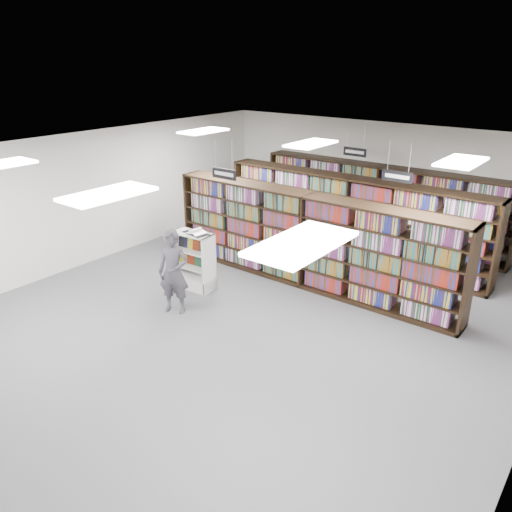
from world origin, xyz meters
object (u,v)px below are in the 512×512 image
Objects in this scene: bookshelf_row_near at (307,241)px; endcap_display at (195,268)px; open_book at (196,232)px; shopper at (174,272)px.

bookshelf_row_near is 5.41× the size of endcap_display.
open_book is 1.22m from shopper.
bookshelf_row_near is 3.05m from shopper.
shopper is at bearing -70.16° from endcap_display.
endcap_display is 0.88m from open_book.
shopper is (0.39, -1.06, -0.46)m from open_book.
endcap_display is at bearing 178.54° from open_book.
endcap_display is at bearing -139.14° from bookshelf_row_near.
open_book reaches higher than endcap_display.
open_book is (0.10, -0.02, 0.87)m from endcap_display.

